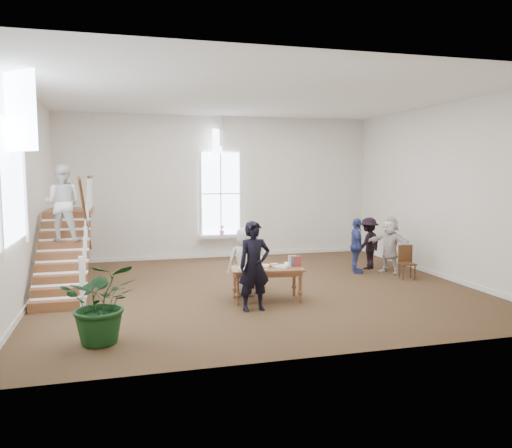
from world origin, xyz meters
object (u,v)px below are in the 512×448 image
object	(u,v)px
police_officer	(254,266)
person_yellow	(252,257)
woman_cluster_a	(356,246)
woman_cluster_c	(390,245)
library_table	(267,272)
elderly_woman	(244,261)
side_chair	(406,261)
floor_plant	(102,303)
woman_cluster_b	(369,243)

from	to	relation	value
police_officer	person_yellow	size ratio (longest dim) A/B	1.17
woman_cluster_a	woman_cluster_c	distance (m)	0.92
woman_cluster_a	library_table	bearing A→B (deg)	141.56
elderly_woman	woman_cluster_c	xyz separation A→B (m)	(4.42, 1.37, 0.01)
elderly_woman	side_chair	size ratio (longest dim) A/B	1.77
woman_cluster_a	floor_plant	bearing A→B (deg)	139.00
side_chair	woman_cluster_a	bearing A→B (deg)	145.61
police_officer	woman_cluster_c	size ratio (longest dim) A/B	1.16
woman_cluster_c	side_chair	world-z (taller)	woman_cluster_c
police_officer	side_chair	size ratio (longest dim) A/B	2.08
library_table	side_chair	world-z (taller)	side_chair
woman_cluster_a	elderly_woman	bearing A→B (deg)	131.15
woman_cluster_c	floor_plant	bearing A→B (deg)	-89.28
library_table	elderly_woman	distance (m)	0.71
police_officer	woman_cluster_a	world-z (taller)	police_officer
elderly_woman	side_chair	bearing A→B (deg)	-171.81
elderly_woman	woman_cluster_a	size ratio (longest dim) A/B	1.02
police_officer	woman_cluster_b	bearing A→B (deg)	32.71
person_yellow	woman_cluster_a	size ratio (longest dim) A/B	1.02
police_officer	person_yellow	distance (m)	1.80
police_officer	woman_cluster_a	xyz separation A→B (m)	(3.62, 2.82, -0.15)
person_yellow	woman_cluster_a	distance (m)	3.40
elderly_woman	side_chair	distance (m)	4.50
elderly_woman	woman_cluster_c	bearing A→B (deg)	-162.09
elderly_woman	person_yellow	bearing A→B (deg)	-120.23
person_yellow	floor_plant	xyz separation A→B (m)	(-3.26, -2.96, -0.10)
woman_cluster_b	library_table	bearing A→B (deg)	4.63
woman_cluster_a	woman_cluster_b	bearing A→B (deg)	-35.97
library_table	elderly_woman	xyz separation A→B (m)	(-0.36, 0.60, 0.13)
elderly_woman	woman_cluster_c	world-z (taller)	woman_cluster_c
woman_cluster_a	woman_cluster_c	world-z (taller)	woman_cluster_c
library_table	woman_cluster_a	bearing A→B (deg)	40.90
woman_cluster_a	side_chair	size ratio (longest dim) A/B	1.74
woman_cluster_c	floor_plant	xyz separation A→B (m)	(-7.38, -3.83, -0.11)
person_yellow	woman_cluster_b	world-z (taller)	person_yellow
woman_cluster_a	woman_cluster_b	xyz separation A→B (m)	(0.60, 0.45, -0.02)
woman_cluster_b	woman_cluster_c	xyz separation A→B (m)	(0.30, -0.65, 0.04)
person_yellow	woman_cluster_a	world-z (taller)	person_yellow
police_officer	elderly_woman	distance (m)	1.26
police_officer	woman_cluster_a	distance (m)	4.59
police_officer	floor_plant	size ratio (longest dim) A/B	1.34
woman_cluster_c	floor_plant	size ratio (longest dim) A/B	1.16
police_officer	woman_cluster_c	world-z (taller)	police_officer
woman_cluster_b	side_chair	bearing A→B (deg)	72.91
police_officer	floor_plant	bearing A→B (deg)	-162.12
floor_plant	side_chair	bearing A→B (deg)	22.30
elderly_woman	floor_plant	distance (m)	3.85
elderly_woman	side_chair	world-z (taller)	elderly_woman
library_table	woman_cluster_b	size ratio (longest dim) A/B	1.10
floor_plant	woman_cluster_a	bearing A→B (deg)	31.84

